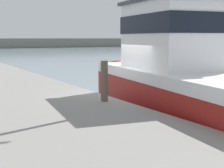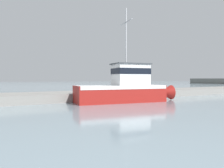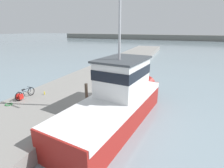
# 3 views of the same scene
# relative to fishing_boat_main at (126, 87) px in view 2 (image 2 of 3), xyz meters

# --- Properties ---
(ground_plane) EXTENTS (320.00, 320.00, 0.00)m
(ground_plane) POSITION_rel_fishing_boat_main_xyz_m (-0.98, 1.24, -1.53)
(ground_plane) COLOR gray
(dock_pier) EXTENTS (5.94, 80.00, 0.86)m
(dock_pier) POSITION_rel_fishing_boat_main_xyz_m (-5.02, 1.24, -1.10)
(dock_pier) COLOR gray
(dock_pier) RESTS_ON ground_plane
(fishing_boat_main) EXTENTS (4.29, 11.14, 9.66)m
(fishing_boat_main) POSITION_rel_fishing_boat_main_xyz_m (0.00, 0.00, 0.00)
(fishing_boat_main) COLOR maroon
(fishing_boat_main) RESTS_ON ground_plane
(bicycle_touring) EXTENTS (0.46, 1.72, 0.70)m
(bicycle_touring) POSITION_rel_fishing_boat_main_xyz_m (-6.95, -1.01, -0.35)
(bicycle_touring) COLOR black
(bicycle_touring) RESTS_ON dock_pier
(mooring_post) EXTENTS (0.21, 0.21, 1.20)m
(mooring_post) POSITION_rel_fishing_boat_main_xyz_m (-2.57, 0.47, -0.07)
(mooring_post) COLOR brown
(mooring_post) RESTS_ON dock_pier
(hose_coil) EXTENTS (0.46, 0.46, 0.05)m
(hose_coil) POSITION_rel_fishing_boat_main_xyz_m (-7.03, -2.20, -0.64)
(hose_coil) COLOR #197A2D
(hose_coil) RESTS_ON dock_pier
(water_bottle_by_bike) EXTENTS (0.07, 0.07, 0.24)m
(water_bottle_by_bike) POSITION_rel_fishing_boat_main_xyz_m (-6.12, 0.19, -0.55)
(water_bottle_by_bike) COLOR yellow
(water_bottle_by_bike) RESTS_ON dock_pier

